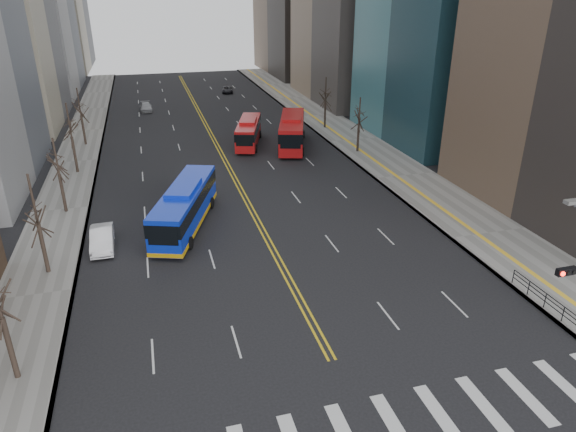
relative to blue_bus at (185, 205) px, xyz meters
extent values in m
plane|color=black|center=(5.95, -24.24, -1.90)|extent=(220.00, 220.00, 0.00)
cube|color=gray|center=(23.45, 20.76, -1.82)|extent=(7.00, 130.00, 0.15)
cube|color=gray|center=(-10.55, 20.76, -1.82)|extent=(5.00, 130.00, 0.15)
cube|color=silver|center=(7.13, -24.24, -1.89)|extent=(0.70, 4.00, 0.01)
cube|color=silver|center=(9.50, -24.24, -1.89)|extent=(0.70, 4.00, 0.01)
cube|color=silver|center=(11.86, -24.24, -1.89)|extent=(0.70, 4.00, 0.01)
cube|color=silver|center=(14.23, -24.24, -1.89)|extent=(0.70, 4.00, 0.01)
cube|color=silver|center=(16.59, -24.24, -1.89)|extent=(0.70, 4.00, 0.01)
cube|color=gold|center=(5.75, 30.76, -1.89)|extent=(0.15, 100.00, 0.01)
cube|color=gold|center=(6.15, 30.76, -1.89)|extent=(0.15, 100.00, 0.01)
cube|color=black|center=(16.95, -22.24, 3.60)|extent=(1.10, 0.28, 0.38)
cylinder|color=#FF190C|center=(16.60, -22.40, 3.60)|extent=(0.24, 0.08, 0.24)
cylinder|color=black|center=(16.95, -22.40, 3.60)|extent=(0.24, 0.08, 0.24)
cylinder|color=black|center=(17.30, -22.40, 3.60)|extent=(0.24, 0.08, 0.24)
cube|color=#999993|center=(16.35, -22.24, 7.40)|extent=(0.90, 0.35, 0.18)
cube|color=black|center=(20.25, -18.24, -0.75)|extent=(0.04, 6.00, 0.04)
cylinder|color=black|center=(20.25, -19.74, -1.25)|extent=(0.06, 0.06, 1.00)
cylinder|color=black|center=(20.25, -18.24, -1.25)|extent=(0.06, 0.06, 1.00)
cylinder|color=black|center=(20.25, -16.74, -1.25)|extent=(0.06, 0.06, 1.00)
cylinder|color=black|center=(20.25, -15.24, -1.25)|extent=(0.06, 0.06, 1.00)
cylinder|color=#2C221B|center=(-10.05, -16.24, -0.02)|extent=(0.28, 0.28, 3.75)
cylinder|color=#2C221B|center=(-10.05, -5.24, 0.05)|extent=(0.28, 0.28, 3.90)
cylinder|color=#2C221B|center=(-10.05, 5.76, -0.10)|extent=(0.28, 0.28, 3.60)
cylinder|color=#2C221B|center=(-10.05, 16.76, 0.10)|extent=(0.28, 0.28, 4.00)
cylinder|color=#2C221B|center=(-10.05, 27.76, 0.00)|extent=(0.28, 0.28, 3.80)
cylinder|color=#2C221B|center=(21.95, 15.76, -0.15)|extent=(0.28, 0.28, 3.50)
cylinder|color=#2C221B|center=(21.95, 27.76, -0.02)|extent=(0.28, 0.28, 3.75)
cube|color=#0D2BCA|center=(0.00, 0.00, -0.06)|extent=(6.59, 12.59, 2.97)
cube|color=black|center=(0.00, 0.00, 0.51)|extent=(6.66, 12.63, 1.06)
cube|color=#0D2BCA|center=(0.00, 0.00, 1.52)|extent=(3.41, 4.79, 0.40)
cube|color=#D59A0B|center=(0.00, 0.00, -1.35)|extent=(6.66, 12.63, 0.35)
cylinder|color=black|center=(-2.55, -3.32, -1.40)|extent=(0.62, 1.04, 1.00)
cylinder|color=black|center=(-0.11, -4.18, -1.40)|extent=(0.62, 1.04, 1.00)
cylinder|color=black|center=(0.11, 4.18, -1.40)|extent=(0.62, 1.04, 1.00)
cylinder|color=black|center=(2.55, 3.32, -1.40)|extent=(0.62, 1.04, 1.00)
cube|color=red|center=(15.01, 20.36, 0.05)|extent=(6.33, 12.44, 3.19)
cube|color=black|center=(15.01, 20.36, 0.65)|extent=(6.40, 12.48, 1.13)
cube|color=red|center=(15.01, 20.36, 1.75)|extent=(3.40, 4.73, 0.40)
cylinder|color=black|center=(12.51, 17.06, -1.40)|extent=(0.59, 1.04, 1.00)
cylinder|color=black|center=(15.15, 16.22, -1.40)|extent=(0.59, 1.04, 1.00)
cylinder|color=black|center=(14.88, 24.49, -1.40)|extent=(0.59, 1.04, 1.00)
cylinder|color=black|center=(17.52, 23.65, -1.40)|extent=(0.59, 1.04, 1.00)
cube|color=red|center=(9.92, 22.46, -0.23)|extent=(5.20, 10.46, 2.62)
cube|color=black|center=(9.92, 22.46, 0.30)|extent=(5.27, 10.49, 0.95)
cube|color=red|center=(9.92, 22.46, 1.18)|extent=(2.82, 3.96, 0.40)
cylinder|color=black|center=(7.85, 19.67, -1.40)|extent=(0.58, 1.04, 1.00)
cylinder|color=black|center=(10.08, 18.99, -1.40)|extent=(0.58, 1.04, 1.00)
cylinder|color=black|center=(9.76, 25.92, -1.40)|extent=(0.58, 1.04, 1.00)
cylinder|color=black|center=(11.99, 25.25, -1.40)|extent=(0.58, 1.04, 1.00)
imported|color=white|center=(-6.55, -2.23, -1.12)|extent=(1.74, 4.74, 1.55)
imported|color=black|center=(14.24, 17.31, -1.20)|extent=(2.29, 4.32, 1.40)
imported|color=#A0A1A6|center=(-2.20, 45.83, -1.25)|extent=(1.94, 4.52, 1.30)
imported|color=black|center=(13.06, 57.94, -1.33)|extent=(2.56, 4.34, 1.13)
camera|label=1|loc=(-2.24, -39.76, 16.48)|focal=32.00mm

